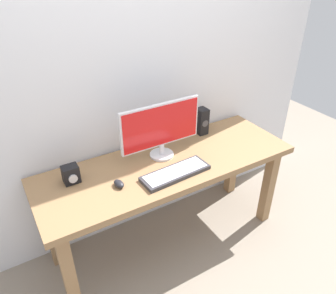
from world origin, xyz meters
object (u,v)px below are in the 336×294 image
object	(u,v)px
desk	(168,174)
mouse	(119,184)
audio_controller	(71,174)
speaker_right	(202,121)
monitor	(161,128)
keyboard_primary	(175,173)

from	to	relation	value
desk	mouse	world-z (taller)	mouse
desk	audio_controller	world-z (taller)	audio_controller
speaker_right	audio_controller	bearing A→B (deg)	-174.64
monitor	mouse	bearing A→B (deg)	-156.21
monitor	speaker_right	distance (m)	0.46
mouse	speaker_right	distance (m)	0.88
keyboard_primary	mouse	world-z (taller)	mouse
monitor	desk	bearing A→B (deg)	-92.87
monitor	speaker_right	world-z (taller)	monitor
mouse	audio_controller	size ratio (longest dim) A/B	0.75
desk	monitor	size ratio (longest dim) A/B	3.07
keyboard_primary	speaker_right	bearing A→B (deg)	38.22
desk	keyboard_primary	distance (m)	0.19
keyboard_primary	monitor	bearing A→B (deg)	81.65
keyboard_primary	mouse	size ratio (longest dim) A/B	5.44
monitor	speaker_right	bearing A→B (deg)	15.10
monitor	keyboard_primary	distance (m)	0.32
speaker_right	audio_controller	distance (m)	1.07
desk	monitor	xyz separation A→B (m)	(0.01, 0.10, 0.32)
speaker_right	desk	bearing A→B (deg)	-153.44
audio_controller	keyboard_primary	bearing A→B (deg)	-24.16
desk	speaker_right	size ratio (longest dim) A/B	8.65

